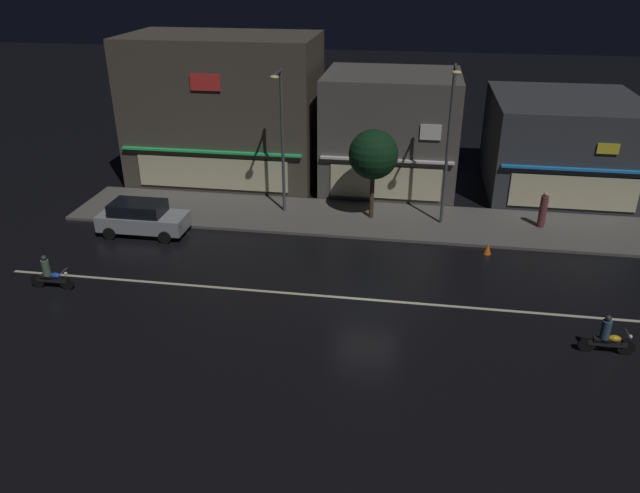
{
  "coord_description": "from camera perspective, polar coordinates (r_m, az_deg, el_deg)",
  "views": [
    {
      "loc": [
        1.4,
        -21.28,
        12.63
      ],
      "look_at": [
        -2.17,
        1.27,
        1.62
      ],
      "focal_mm": 34.19,
      "sensor_mm": 36.0,
      "label": 1
    }
  ],
  "objects": [
    {
      "name": "sidewalk_far",
      "position": [
        31.95,
        5.77,
        2.46
      ],
      "size": [
        32.85,
        4.76,
        0.14
      ],
      "primitive_type": "cube",
      "color": "#5B5954",
      "rests_on": "ground"
    },
    {
      "name": "traffic_cone",
      "position": [
        29.31,
        15.41,
        -0.17
      ],
      "size": [
        0.36,
        0.36,
        0.55
      ],
      "primitive_type": "cone",
      "color": "orange",
      "rests_on": "ground"
    },
    {
      "name": "storefront_right_block",
      "position": [
        38.53,
        21.62,
        8.94
      ],
      "size": [
        8.11,
        9.21,
        5.31
      ],
      "color": "#383A3F",
      "rests_on": "ground"
    },
    {
      "name": "street_tree",
      "position": [
        30.95,
        5.02,
        8.55
      ],
      "size": [
        2.51,
        2.51,
        4.67
      ],
      "color": "#473323",
      "rests_on": "sidewalk_far"
    },
    {
      "name": "ground_plane",
      "position": [
        24.78,
        4.52,
        -4.99
      ],
      "size": [
        140.0,
        140.0,
        0.0
      ],
      "primitive_type": "plane",
      "color": "black"
    },
    {
      "name": "streetlamp_mid",
      "position": [
        30.25,
        12.0,
        10.14
      ],
      "size": [
        0.44,
        1.64,
        7.95
      ],
      "color": "#47494C",
      "rests_on": "sidewalk_far"
    },
    {
      "name": "pedestrian_on_sidewalk",
      "position": [
        32.52,
        20.14,
        3.16
      ],
      "size": [
        0.38,
        0.38,
        1.86
      ],
      "rotation": [
        0.0,
        0.0,
        0.06
      ],
      "color": "brown",
      "rests_on": "sidewalk_far"
    },
    {
      "name": "storefront_center_block",
      "position": [
        37.58,
        -8.87,
        12.56
      ],
      "size": [
        10.99,
        6.43,
        8.51
      ],
      "color": "#4C443A",
      "rests_on": "ground"
    },
    {
      "name": "motorcycle_following",
      "position": [
        23.52,
        25.27,
        -7.71
      ],
      "size": [
        1.9,
        0.6,
        1.52
      ],
      "rotation": [
        0.0,
        0.0,
        3.07
      ],
      "color": "black",
      "rests_on": "ground"
    },
    {
      "name": "lane_divider_stripe",
      "position": [
        24.78,
        4.52,
        -4.97
      ],
      "size": [
        31.2,
        0.16,
        0.01
      ],
      "primitive_type": "cube",
      "color": "beige",
      "rests_on": "ground"
    },
    {
      "name": "motorcycle_lead",
      "position": [
        27.6,
        -23.99,
        -2.43
      ],
      "size": [
        1.9,
        0.6,
        1.52
      ],
      "rotation": [
        0.0,
        0.0,
        3.11
      ],
      "color": "black",
      "rests_on": "ground"
    },
    {
      "name": "parked_car_near_kerb",
      "position": [
        31.33,
        -16.32,
        2.61
      ],
      "size": [
        4.3,
        1.98,
        1.67
      ],
      "rotation": [
        0.0,
        0.0,
        3.14
      ],
      "color": "#9EA0A5",
      "rests_on": "ground"
    },
    {
      "name": "storefront_left_block",
      "position": [
        36.16,
        6.6,
        10.64
      ],
      "size": [
        7.57,
        6.53,
        6.63
      ],
      "color": "#56514C",
      "rests_on": "ground"
    },
    {
      "name": "streetlamp_west",
      "position": [
        31.32,
        -3.64,
        10.68
      ],
      "size": [
        0.44,
        1.64,
        7.46
      ],
      "color": "#47494C",
      "rests_on": "sidewalk_far"
    }
  ]
}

